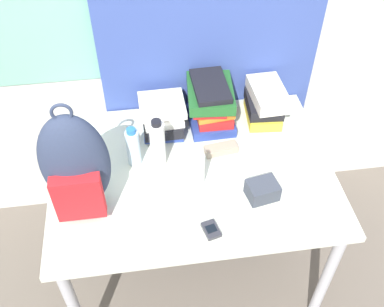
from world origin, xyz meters
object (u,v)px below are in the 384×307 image
object	(u,v)px
water_bottle	(133,147)
book_stack_left	(162,115)
camera_pouch	(262,190)
sports_bottle	(158,144)
cell_phone	(211,230)
book_stack_right	(265,103)
sunglasses_case	(221,149)
book_stack_center	(211,103)
sunscreen_bottle	(200,169)
backpack	(75,166)

from	to	relation	value
water_bottle	book_stack_left	bearing A→B (deg)	56.64
camera_pouch	book_stack_left	bearing A→B (deg)	126.98
book_stack_left	water_bottle	xyz separation A→B (m)	(-0.14, -0.22, 0.02)
sports_bottle	cell_phone	world-z (taller)	sports_bottle
book_stack_right	sports_bottle	size ratio (longest dim) A/B	1.07
sunglasses_case	book_stack_center	bearing A→B (deg)	93.78
sports_bottle	book_stack_center	bearing A→B (deg)	41.22
book_stack_center	camera_pouch	xyz separation A→B (m)	(0.13, -0.49, -0.08)
sports_bottle	camera_pouch	bearing A→B (deg)	-31.64
book_stack_left	sunscreen_bottle	size ratio (longest dim) A/B	1.37
backpack	sunglasses_case	xyz separation A→B (m)	(0.60, 0.21, -0.21)
book_stack_right	sunglasses_case	bearing A→B (deg)	-139.93
book_stack_left	water_bottle	distance (m)	0.26
backpack	cell_phone	bearing A→B (deg)	-23.17
sunglasses_case	sunscreen_bottle	bearing A→B (deg)	-126.25
book_stack_right	camera_pouch	distance (m)	0.51
sports_bottle	sunglasses_case	distance (m)	0.30
book_stack_right	book_stack_left	bearing A→B (deg)	-179.67
sunscreen_bottle	sunglasses_case	world-z (taller)	sunscreen_bottle
water_bottle	cell_phone	size ratio (longest dim) A/B	2.16
water_bottle	book_stack_right	bearing A→B (deg)	19.00
book_stack_center	backpack	bearing A→B (deg)	-144.50
sunscreen_bottle	book_stack_left	bearing A→B (deg)	107.90
water_bottle	sports_bottle	distance (m)	0.11
sunscreen_bottle	sports_bottle	bearing A→B (deg)	138.54
book_stack_right	sunscreen_bottle	size ratio (longest dim) A/B	1.41
book_stack_right	sunscreen_bottle	distance (m)	0.54
book_stack_left	backpack	bearing A→B (deg)	-130.30
book_stack_left	sports_bottle	world-z (taller)	sports_bottle
cell_phone	camera_pouch	distance (m)	0.28
sunglasses_case	camera_pouch	xyz separation A→B (m)	(0.12, -0.28, 0.02)
backpack	book_stack_center	bearing A→B (deg)	35.50
backpack	sunglasses_case	size ratio (longest dim) A/B	3.31
book_stack_right	sunglasses_case	world-z (taller)	book_stack_right
book_stack_right	cell_phone	distance (m)	0.74
book_stack_left	book_stack_right	size ratio (longest dim) A/B	0.97
book_stack_center	cell_phone	size ratio (longest dim) A/B	3.20
book_stack_right	sports_bottle	distance (m)	0.59
book_stack_center	sports_bottle	xyz separation A→B (m)	(-0.27, -0.24, 0.00)
book_stack_center	camera_pouch	world-z (taller)	book_stack_center
cell_phone	camera_pouch	bearing A→B (deg)	31.10
book_stack_left	sports_bottle	distance (m)	0.25
backpack	sunscreen_bottle	xyz separation A→B (m)	(0.48, 0.04, -0.14)
book_stack_center	sunscreen_bottle	size ratio (longest dim) A/B	1.58
cell_phone	camera_pouch	world-z (taller)	camera_pouch
water_bottle	camera_pouch	bearing A→B (deg)	-27.72
backpack	sports_bottle	bearing A→B (deg)	29.92
book_stack_left	book_stack_right	distance (m)	0.50
book_stack_center	sunscreen_bottle	xyz separation A→B (m)	(-0.11, -0.38, -0.03)
book_stack_left	cell_phone	xyz separation A→B (m)	(0.13, -0.63, -0.06)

